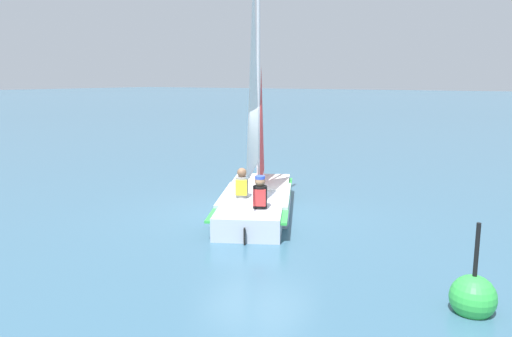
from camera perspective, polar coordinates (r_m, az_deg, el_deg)
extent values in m
plane|color=#38607A|center=(12.02, 0.00, -5.07)|extent=(260.00, 260.00, 0.00)
cube|color=#B2BCCC|center=(11.96, 0.00, -3.96)|extent=(2.96, 2.57, 0.48)
cube|color=#B2BCCC|center=(13.68, 0.70, -2.14)|extent=(1.34, 1.26, 0.48)
cube|color=#B2BCCC|center=(10.25, -0.94, -6.39)|extent=(1.55, 1.69, 0.48)
cube|color=green|center=(11.92, 0.00, -3.25)|extent=(4.72, 3.47, 0.05)
cube|color=silver|center=(13.12, 0.52, -1.52)|extent=(2.50, 2.25, 0.04)
cylinder|color=#B7B7BC|center=(12.16, 0.26, 9.77)|extent=(0.08, 0.08, 5.19)
cylinder|color=#B7B7BC|center=(11.22, -0.26, 0.12)|extent=(2.03, 1.07, 0.07)
pyramid|color=white|center=(11.05, -0.27, 11.36)|extent=(1.92, 1.01, 4.31)
pyramid|color=red|center=(13.06, 0.59, 5.28)|extent=(1.40, 0.74, 2.93)
cube|color=black|center=(9.72, -1.32, -7.77)|extent=(0.08, 0.06, 0.33)
cube|color=black|center=(11.58, -1.60, -4.48)|extent=(0.36, 0.34, 0.45)
cylinder|color=gray|center=(11.47, -1.61, -2.18)|extent=(0.40, 0.40, 0.50)
cube|color=yellow|center=(11.47, -1.61, -2.06)|extent=(0.42, 0.39, 0.35)
sphere|color=brown|center=(11.40, -1.62, -0.47)|extent=(0.22, 0.22, 0.22)
cube|color=black|center=(10.64, 0.45, -5.82)|extent=(0.36, 0.34, 0.45)
cylinder|color=black|center=(10.52, 0.46, -3.33)|extent=(0.40, 0.40, 0.50)
cube|color=red|center=(10.51, 0.46, -3.20)|extent=(0.42, 0.39, 0.35)
sphere|color=#A87A56|center=(10.44, 0.46, -1.47)|extent=(0.22, 0.22, 0.22)
cylinder|color=blue|center=(10.43, 0.46, -1.02)|extent=(0.28, 0.28, 0.06)
sphere|color=green|center=(7.65, 23.54, -13.37)|extent=(0.63, 0.63, 0.63)
cylinder|color=black|center=(7.43, 23.90, -8.82)|extent=(0.06, 0.06, 0.84)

